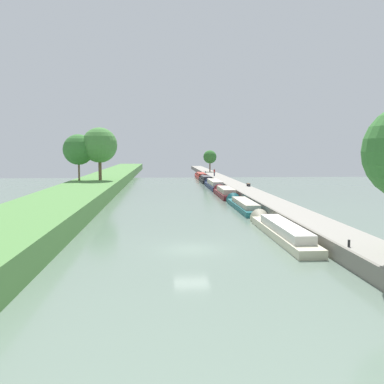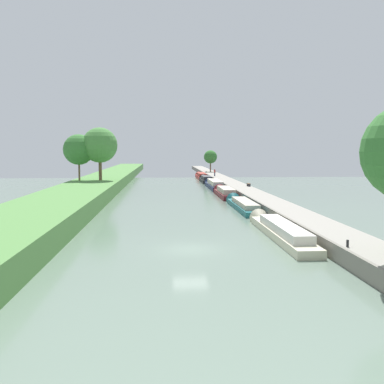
# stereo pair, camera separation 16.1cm
# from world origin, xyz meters

# --- Properties ---
(ground_plane) EXTENTS (160.00, 160.00, 0.00)m
(ground_plane) POSITION_xyz_m (0.00, 0.00, 0.00)
(ground_plane) COLOR slate
(right_towpath) EXTENTS (3.52, 260.00, 1.09)m
(right_towpath) POSITION_xyz_m (10.93, 0.00, 0.54)
(right_towpath) COLOR gray
(right_towpath) RESTS_ON ground_plane
(stone_quay) EXTENTS (0.25, 260.00, 1.14)m
(stone_quay) POSITION_xyz_m (9.05, 0.00, 0.57)
(stone_quay) COLOR gray
(stone_quay) RESTS_ON ground_plane
(narrowboat_cream) EXTENTS (1.94, 15.51, 1.90)m
(narrowboat_cream) POSITION_xyz_m (7.61, 4.18, 0.53)
(narrowboat_cream) COLOR beige
(narrowboat_cream) RESTS_ON ground_plane
(narrowboat_teal) EXTENTS (2.04, 14.29, 1.93)m
(narrowboat_teal) POSITION_xyz_m (7.68, 20.95, 0.47)
(narrowboat_teal) COLOR #195B60
(narrowboat_teal) RESTS_ON ground_plane
(narrowboat_maroon) EXTENTS (2.16, 12.48, 2.12)m
(narrowboat_maroon) POSITION_xyz_m (7.53, 34.92, 0.58)
(narrowboat_maroon) COLOR maroon
(narrowboat_maroon) RESTS_ON ground_plane
(narrowboat_navy) EXTENTS (2.19, 15.33, 2.24)m
(narrowboat_navy) POSITION_xyz_m (7.61, 49.41, 0.63)
(narrowboat_navy) COLOR #141E42
(narrowboat_navy) RESTS_ON ground_plane
(narrowboat_black) EXTENTS (2.16, 11.38, 2.09)m
(narrowboat_black) POSITION_xyz_m (7.52, 64.19, 0.58)
(narrowboat_black) COLOR black
(narrowboat_black) RESTS_ON ground_plane
(narrowboat_red) EXTENTS (2.11, 13.15, 2.07)m
(narrowboat_red) POSITION_xyz_m (7.64, 77.16, 0.56)
(narrowboat_red) COLOR maroon
(narrowboat_red) RESTS_ON ground_plane
(tree_rightbank_midnear) EXTENTS (3.63, 3.63, 5.90)m
(tree_rightbank_midnear) POSITION_xyz_m (11.18, 87.49, 5.15)
(tree_rightbank_midnear) COLOR brown
(tree_rightbank_midnear) RESTS_ON right_towpath
(tree_leftbank_downstream) EXTENTS (5.11, 5.11, 7.72)m
(tree_leftbank_downstream) POSITION_xyz_m (-15.94, 43.11, 7.13)
(tree_leftbank_downstream) COLOR brown
(tree_leftbank_downstream) RESTS_ON left_grassy_bank
(tree_leftbank_upstream) EXTENTS (5.91, 5.91, 8.86)m
(tree_leftbank_upstream) POSITION_xyz_m (-12.47, 43.28, 7.86)
(tree_leftbank_upstream) COLOR brown
(tree_leftbank_upstream) RESTS_ON left_grassy_bank
(person_walking) EXTENTS (0.34, 0.34, 1.66)m
(person_walking) POSITION_xyz_m (10.01, 68.09, 1.96)
(person_walking) COLOR #282D42
(person_walking) RESTS_ON right_towpath
(mooring_bollard_near) EXTENTS (0.16, 0.16, 0.45)m
(mooring_bollard_near) POSITION_xyz_m (9.47, -4.68, 1.31)
(mooring_bollard_near) COLOR black
(mooring_bollard_near) RESTS_ON right_towpath
(mooring_bollard_far) EXTENTS (0.16, 0.16, 0.45)m
(mooring_bollard_far) POSITION_xyz_m (9.47, 82.47, 1.31)
(mooring_bollard_far) COLOR black
(mooring_bollard_far) RESTS_ON right_towpath
(park_bench) EXTENTS (0.44, 1.50, 0.47)m
(park_bench) POSITION_xyz_m (12.24, 39.88, 1.44)
(park_bench) COLOR #333338
(park_bench) RESTS_ON right_towpath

